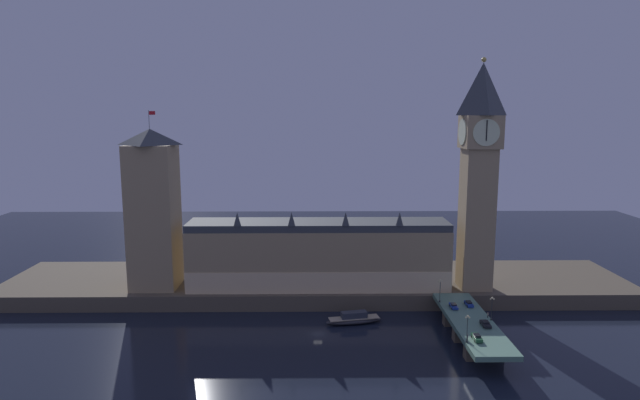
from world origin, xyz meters
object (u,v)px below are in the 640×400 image
Objects in this scene: car_southbound_lead at (486,324)px; street_lamp_far at (440,288)px; car_northbound_lead at (454,306)px; car_northbound_trail at (477,337)px; victoria_tower at (153,209)px; street_lamp_near at (467,325)px; street_lamp_mid at (492,306)px; boat_upstream at (354,319)px; clock_tower at (479,169)px; pedestrian_near_rail at (467,337)px; car_southbound_trail at (469,304)px; pedestrian_mid_walk at (488,315)px.

car_southbound_lead is 21.03m from street_lamp_far.
car_northbound_trail is (0.00, -23.04, 0.07)m from car_northbound_lead.
street_lamp_near is (92.47, -48.74, -21.43)m from victoria_tower.
victoria_tower reaches higher than street_lamp_far.
street_lamp_mid is at bearing -52.98° from street_lamp_far.
car_northbound_lead reaches higher than boat_upstream.
clock_tower is 61.28m from pedestrian_near_rail.
car_southbound_trail is 35.12m from boat_upstream.
pedestrian_near_rail is 0.10× the size of boat_upstream.
car_southbound_trail is 0.26× the size of boat_upstream.
street_lamp_mid reaches higher than car_northbound_lead.
car_northbound_lead is 30.20m from boat_upstream.
pedestrian_near_rail is 17.76m from street_lamp_mid.
clock_tower is 4.22× the size of boat_upstream.
street_lamp_far is at bearing 159.06° from car_southbound_trail.
street_lamp_mid is at bearing -75.63° from car_southbound_trail.
street_lamp_mid reaches higher than pedestrian_mid_walk.
street_lamp_mid is (11.10, 14.72, -0.27)m from street_lamp_near.
pedestrian_near_rail reaches higher than boat_upstream.
pedestrian_mid_walk reaches higher than car_southbound_trail.
street_lamp_mid reaches higher than car_southbound_trail.
street_lamp_mid is (10.70, 13.78, 3.30)m from pedestrian_near_rail.
victoria_tower is at bearing 165.69° from car_northbound_lead.
car_southbound_trail is 2.59× the size of pedestrian_near_rail.
pedestrian_near_rail reaches higher than car_southbound_trail.
clock_tower is 48.97m from pedestrian_mid_walk.
clock_tower reaches higher than street_lamp_far.
street_lamp_far reaches higher than pedestrian_near_rail.
street_lamp_near is (-2.98, -24.40, 3.89)m from car_northbound_lead.
victoria_tower is 109.52m from car_northbound_trail.
street_lamp_far is (-10.70, 12.96, 3.75)m from pedestrian_mid_walk.
clock_tower is at bearing 81.01° from pedestrian_mid_walk.
car_southbound_trail is (-0.00, 15.88, -0.05)m from car_southbound_lead.
street_lamp_near is (-10.70, -16.48, 3.71)m from pedestrian_mid_walk.
car_northbound_trail is 0.68× the size of street_lamp_mid.
street_lamp_far reaches higher than boat_upstream.
boat_upstream is (-37.26, 11.23, -5.54)m from pedestrian_mid_walk.
clock_tower reaches higher than victoria_tower.
pedestrian_mid_walk is 0.09× the size of boat_upstream.
street_lamp_mid is at bearing -18.18° from victoria_tower.
street_lamp_far is (-2.98, 5.04, 3.92)m from car_northbound_lead.
car_southbound_trail reaches higher than boat_upstream.
pedestrian_near_rail is 38.42m from boat_upstream.
pedestrian_mid_walk is at bearing 62.94° from car_northbound_trail.
car_northbound_lead is 24.88m from street_lamp_near.
car_northbound_trail is at bearing -117.06° from pedestrian_mid_walk.
car_northbound_trail is 16.04m from street_lamp_mid.
street_lamp_near is at bearing -113.12° from pedestrian_near_rail.
clock_tower is 16.70× the size of car_northbound_lead.
pedestrian_mid_walk is 0.23× the size of street_lamp_mid.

